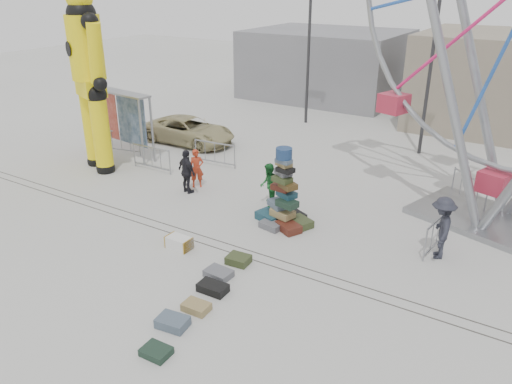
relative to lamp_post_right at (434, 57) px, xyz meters
The scene contains 26 objects.
ground 14.09m from the lamp_post_right, 103.39° to the right, with size 90.00×90.00×0.00m, color #9E9E99.
track_line_near 13.54m from the lamp_post_right, 104.01° to the right, with size 40.00×0.04×0.01m, color #47443F.
track_line_far 13.18m from the lamp_post_right, 104.46° to the right, with size 40.00×0.04×0.01m, color #47443F.
building_left 13.00m from the lamp_post_right, 135.30° to the left, with size 10.00×8.00×4.40m, color gray.
lamp_post_right is the anchor object (origin of this frame).
lamp_post_left 7.28m from the lamp_post_right, 164.05° to the left, with size 1.41×0.25×8.00m.
suitcase_tower 10.72m from the lamp_post_right, 101.65° to the right, with size 2.10×1.73×2.71m.
crash_test_dummy 14.76m from the lamp_post_right, 140.64° to the right, with size 3.03×1.66×7.76m.
banner_scaffold 14.34m from the lamp_post_right, 147.64° to the right, with size 4.23×1.18×3.02m.
steamer_trunk 14.25m from the lamp_post_right, 106.94° to the right, with size 0.79×0.46×0.37m, color silver.
row_case_0 13.63m from the lamp_post_right, 98.50° to the right, with size 0.66×0.54×0.24m, color #384422.
row_case_1 14.48m from the lamp_post_right, 98.28° to the right, with size 0.75×0.53×0.20m, color slate.
row_case_2 15.07m from the lamp_post_right, 96.75° to the right, with size 0.80×0.48×0.23m, color black.
row_case_3 15.90m from the lamp_post_right, 95.88° to the right, with size 0.68×0.47×0.20m, color #9C854F.
row_case_4 16.67m from the lamp_post_right, 95.91° to the right, with size 0.75×0.53×0.25m, color slate.
row_case_5 17.56m from the lamp_post_right, 94.48° to the right, with size 0.64×0.49×0.17m, color #1C3326.
barricade_dummy_a 14.74m from the lamp_post_right, 148.38° to the right, with size 2.00×0.10×1.10m, color gray, non-canonical shape.
barricade_dummy_b 13.12m from the lamp_post_right, 137.82° to the right, with size 2.00×0.10×1.10m, color gray, non-canonical shape.
barricade_dummy_c 10.55m from the lamp_post_right, 138.57° to the right, with size 2.00×0.10×1.10m, color gray, non-canonical shape.
barricade_wheel_front 10.05m from the lamp_post_right, 72.47° to the right, with size 2.00×0.10×1.10m, color gray, non-canonical shape.
barricade_wheel_back 6.96m from the lamp_post_right, 58.92° to the right, with size 2.00×0.10×1.10m, color gray, non-canonical shape.
pedestrian_red 11.57m from the lamp_post_right, 126.46° to the right, with size 0.56×0.37×1.55m, color #AE3118.
pedestrian_green 10.11m from the lamp_post_right, 109.83° to the right, with size 0.78×0.61×1.61m, color #175C24.
pedestrian_black 12.02m from the lamp_post_right, 124.24° to the right, with size 1.02×0.42×1.74m, color black.
pedestrian_grey 10.38m from the lamp_post_right, 72.46° to the right, with size 1.24×0.71×1.93m, color #22242E.
parked_suv 11.92m from the lamp_post_right, 156.27° to the right, with size 2.18×4.73×1.31m, color tan.
Camera 1 is at (8.25, -10.20, 7.74)m, focal length 35.00 mm.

